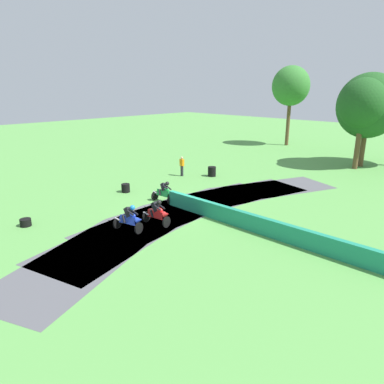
{
  "coord_description": "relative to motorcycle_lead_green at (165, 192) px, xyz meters",
  "views": [
    {
      "loc": [
        14.61,
        -14.18,
        7.15
      ],
      "look_at": [
        0.01,
        0.71,
        0.9
      ],
      "focal_mm": 33.02,
      "sensor_mm": 36.0,
      "label": 1
    }
  ],
  "objects": [
    {
      "name": "tire_stack_mid_a",
      "position": [
        -3.61,
        -0.48,
        -0.33
      ],
      "size": [
        0.59,
        0.59,
        0.6
      ],
      "color": "black",
      "rests_on": "ground"
    },
    {
      "name": "tree_far_right",
      "position": [
        5.06,
        18.43,
        5.07
      ],
      "size": [
        4.15,
        4.15,
        7.92
      ],
      "color": "brown",
      "rests_on": "ground"
    },
    {
      "name": "track_asphalt",
      "position": [
        2.49,
        -0.04,
        -0.63
      ],
      "size": [
        7.31,
        24.9,
        0.01
      ],
      "color": "#515156",
      "rests_on": "ground"
    },
    {
      "name": "track_marshal",
      "position": [
        -4.17,
        5.56,
        0.19
      ],
      "size": [
        0.34,
        0.24,
        1.63
      ],
      "color": "#232328",
      "rests_on": "ground"
    },
    {
      "name": "tire_stack_near",
      "position": [
        -2.32,
        7.23,
        -0.23
      ],
      "size": [
        0.66,
        0.66,
        0.8
      ],
      "color": "black",
      "rests_on": "ground"
    },
    {
      "name": "tree_far_left",
      "position": [
        5.06,
        19.82,
        4.86
      ],
      "size": [
        5.46,
        5.46,
        8.38
      ],
      "color": "brown",
      "rests_on": "ground"
    },
    {
      "name": "safety_barrier",
      "position": [
        7.36,
        -0.0,
        -0.18
      ],
      "size": [
        13.38,
        0.4,
        0.9
      ],
      "primitive_type": "cube",
      "rotation": [
        0.0,
        0.0,
        -1.56
      ],
      "color": "#1E8466",
      "rests_on": "ground"
    },
    {
      "name": "ground_plane",
      "position": [
        1.81,
        -0.05,
        -0.63
      ],
      "size": [
        120.0,
        120.0,
        0.0
      ],
      "primitive_type": "plane",
      "color": "#569947"
    },
    {
      "name": "tire_stack_mid_b",
      "position": [
        -2.2,
        -7.93,
        -0.43
      ],
      "size": [
        0.58,
        0.58,
        0.4
      ],
      "color": "black",
      "rests_on": "ground"
    },
    {
      "name": "tree_behind_barrier",
      "position": [
        -6.3,
        26.09,
        6.55
      ],
      "size": [
        4.52,
        4.52,
        9.6
      ],
      "color": "brown",
      "rests_on": "ground"
    },
    {
      "name": "motorcycle_chase_red",
      "position": [
        2.7,
        -2.87,
        0.03
      ],
      "size": [
        1.68,
        0.93,
        1.42
      ],
      "color": "black",
      "rests_on": "ground"
    },
    {
      "name": "motorcycle_lead_green",
      "position": [
        0.0,
        0.0,
        0.0
      ],
      "size": [
        1.68,
        0.92,
        1.42
      ],
      "color": "black",
      "rests_on": "ground"
    },
    {
      "name": "motorcycle_trailing_blue",
      "position": [
        2.31,
        -4.38,
        0.01
      ],
      "size": [
        1.68,
        1.1,
        1.43
      ],
      "color": "black",
      "rests_on": "ground"
    }
  ]
}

